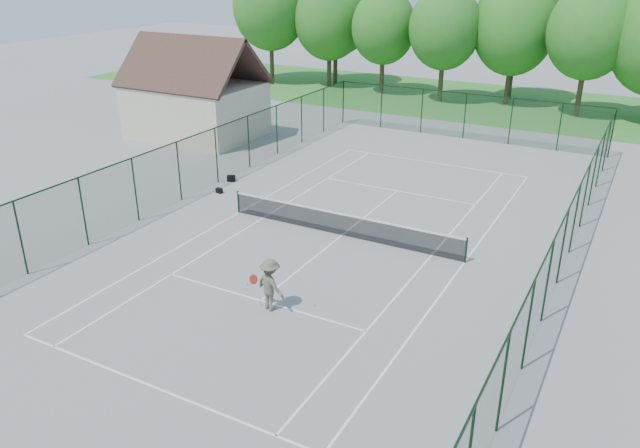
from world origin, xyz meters
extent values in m
plane|color=gray|center=(0.00, 0.00, 0.00)|extent=(140.00, 140.00, 0.00)
cube|color=#388531|center=(0.00, 30.00, 0.01)|extent=(80.00, 16.00, 0.01)
cube|color=white|center=(0.00, 11.88, 0.00)|extent=(10.97, 0.08, 0.01)
cube|color=white|center=(0.00, -11.88, 0.00)|extent=(10.97, 0.08, 0.01)
cube|color=white|center=(0.00, 6.40, 0.00)|extent=(8.23, 0.08, 0.01)
cube|color=white|center=(0.00, -6.40, 0.00)|extent=(8.23, 0.08, 0.01)
cube|color=white|center=(5.49, 0.00, 0.00)|extent=(0.08, 23.77, 0.01)
cube|color=white|center=(-5.49, 0.00, 0.00)|extent=(0.08, 23.77, 0.01)
cube|color=white|center=(4.12, 0.00, 0.00)|extent=(0.08, 23.77, 0.01)
cube|color=white|center=(-4.12, 0.00, 0.00)|extent=(0.08, 23.77, 0.01)
cube|color=white|center=(0.00, 0.00, 0.00)|extent=(0.08, 12.80, 0.01)
cylinder|color=black|center=(-5.50, 0.00, 0.55)|extent=(0.08, 0.08, 1.10)
cylinder|color=black|center=(5.50, 0.00, 0.55)|extent=(0.08, 0.08, 1.10)
cube|color=black|center=(0.00, 0.00, 0.50)|extent=(11.00, 0.02, 0.96)
cube|color=white|center=(0.00, 0.00, 1.00)|extent=(11.00, 0.05, 0.07)
cube|color=#1D3C23|center=(0.00, 18.00, 1.50)|extent=(18.00, 0.02, 3.00)
cube|color=#1D3C23|center=(9.00, 0.00, 1.50)|extent=(0.02, 36.00, 3.00)
cube|color=#1D3C23|center=(-9.00, 0.00, 1.50)|extent=(0.02, 36.00, 3.00)
cube|color=black|center=(0.00, 18.00, 3.00)|extent=(18.00, 0.05, 0.05)
cube|color=black|center=(9.00, 0.00, 3.00)|extent=(0.05, 36.00, 0.05)
cube|color=black|center=(-9.00, 0.00, 3.00)|extent=(0.05, 36.00, 0.05)
cube|color=beige|center=(-16.00, 10.00, 1.75)|extent=(8.00, 6.00, 3.50)
cube|color=#4B3227|center=(-16.00, 11.50, 5.00)|extent=(8.60, 3.27, 3.27)
cube|color=#4B3227|center=(-16.00, 8.50, 5.00)|extent=(8.60, 3.27, 3.27)
cylinder|color=#473824|center=(-16.50, 30.00, 2.10)|extent=(0.40, 0.40, 4.20)
ellipsoid|color=#338126|center=(-16.50, 30.00, 6.00)|extent=(6.40, 6.40, 7.40)
cylinder|color=#473824|center=(0.00, 30.00, 2.10)|extent=(0.40, 0.40, 4.20)
ellipsoid|color=#338126|center=(0.00, 30.00, 6.00)|extent=(6.40, 6.40, 7.40)
cube|color=black|center=(-8.48, 3.48, 0.17)|extent=(0.48, 0.40, 0.34)
cube|color=black|center=(-7.95, 1.71, 0.13)|extent=(0.34, 0.22, 0.26)
imported|color=#595E45|center=(0.63, -6.69, 0.95)|extent=(1.38, 1.03, 1.90)
sphere|color=#A0CA20|center=(1.63, -6.29, 1.02)|extent=(0.07, 0.07, 0.07)
camera|label=1|loc=(11.06, -22.27, 11.26)|focal=35.00mm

